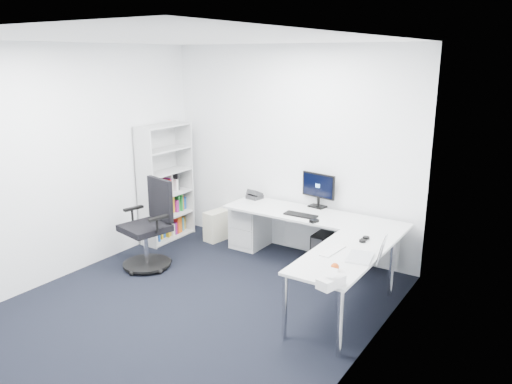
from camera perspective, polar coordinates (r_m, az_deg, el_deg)
The scene contains 21 objects.
ground at distance 5.38m, azimuth -7.65°, elevation -13.14°, with size 4.20×4.20×0.00m, color black.
ceiling at distance 4.74m, azimuth -8.85°, elevation 16.92°, with size 4.20×4.20×0.00m, color white.
wall_back at distance 6.57m, azimuth 3.90°, elevation 4.75°, with size 3.60×0.02×2.70m, color white.
wall_left at distance 6.20m, azimuth -20.89°, elevation 3.12°, with size 0.02×4.20×2.70m, color white.
wall_right at distance 3.98m, azimuth 11.79°, elevation -2.62°, with size 0.02×4.20×2.70m, color white.
l_desk at distance 6.01m, azimuth 5.05°, elevation -6.40°, with size 2.29×1.28×0.67m, color silver, non-canonical shape.
drawer_pedestal at distance 6.88m, azimuth -0.61°, elevation -3.70°, with size 0.41×0.50×0.62m, color silver.
bookshelf at distance 7.12m, azimuth -10.29°, elevation 1.01°, with size 0.32×0.82×1.65m, color silver, non-canonical shape.
task_chair at distance 6.25m, azimuth -12.60°, elevation -3.76°, with size 0.62×0.62×1.10m, color black, non-canonical shape.
black_pc_tower at distance 6.42m, azimuth 7.70°, elevation -6.30°, with size 0.18×0.41×0.40m, color black.
beige_pc_tower at distance 7.18m, azimuth -4.25°, elevation -3.75°, with size 0.20×0.45×0.42m, color beige.
power_strip at distance 6.44m, azimuth 10.84°, elevation -8.13°, with size 0.34×0.06×0.04m, color silver.
monitor at distance 6.41m, azimuth 7.09°, elevation 0.23°, with size 0.48×0.15×0.46m, color black, non-canonical shape.
black_keyboard at distance 6.10m, azimuth 5.12°, elevation -2.63°, with size 0.41×0.15×0.02m, color black.
mouse at distance 5.88m, azimuth 6.66°, elevation -3.31°, with size 0.06×0.11×0.03m, color black.
desk_phone at distance 6.78m, azimuth -0.15°, elevation -0.25°, with size 0.18×0.18×0.12m, color #2C2C2F, non-canonical shape.
laptop at distance 4.90m, azimuth 11.87°, elevation -6.16°, with size 0.33×0.32×0.24m, color silver, non-canonical shape.
white_keyboard at distance 5.06m, azimuth 8.75°, elevation -6.65°, with size 0.11×0.37×0.01m, color silver.
headphones at distance 5.40m, azimuth 12.28°, elevation -5.21°, with size 0.11×0.17×0.04m, color black, non-canonical shape.
orange_fruit at distance 4.61m, azimuth 9.00°, elevation -8.48°, with size 0.08×0.08×0.08m, color #D14A12.
tissue_box at distance 4.31m, azimuth 8.56°, elevation -10.12°, with size 0.13×0.25×0.09m, color silver.
Camera 1 is at (3.14, -3.55, 2.56)m, focal length 35.00 mm.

